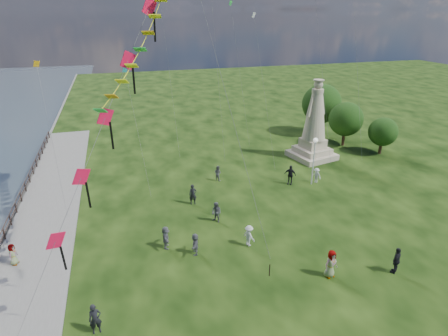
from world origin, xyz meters
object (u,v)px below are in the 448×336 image
object	(u,v)px
person_3	(397,260)
person_10	(13,256)
person_8	(316,175)
lamppost	(315,151)
person_1	(216,212)
person_5	(166,237)
person_11	(195,244)
person_7	(218,173)
person_2	(249,236)
person_0	(95,319)
statue	(314,130)
person_4	(331,264)
person_9	(290,175)
person_6	(193,194)

from	to	relation	value
person_3	person_10	size ratio (longest dim) A/B	1.22
person_8	lamppost	bearing A→B (deg)	-99.79
person_1	person_8	world-z (taller)	person_1
person_1	person_5	bearing A→B (deg)	-96.47
person_1	person_11	xyz separation A→B (m)	(-2.47, -3.60, -0.06)
person_7	person_11	world-z (taller)	person_11
person_2	person_7	bearing A→B (deg)	-28.65
person_0	person_7	size ratio (longest dim) A/B	1.14
statue	person_4	distance (m)	20.72
statue	person_2	distance (m)	18.98
lamppost	person_9	distance (m)	3.16
person_10	statue	bearing A→B (deg)	-49.40
person_7	person_1	bearing A→B (deg)	127.30
person_2	person_3	size ratio (longest dim) A/B	0.86
person_4	person_3	bearing A→B (deg)	-22.95
statue	person_8	size ratio (longest dim) A/B	5.90
statue	person_0	world-z (taller)	statue
lamppost	person_6	xyz separation A→B (m)	(-11.67, -0.74, -2.44)
person_5	person_8	bearing A→B (deg)	-56.90
lamppost	person_0	bearing A→B (deg)	-146.20
person_11	person_0	bearing A→B (deg)	-37.82
lamppost	person_9	xyz separation A→B (m)	(-1.99, 0.59, -2.38)
lamppost	person_6	size ratio (longest dim) A/B	2.57
person_1	person_2	bearing A→B (deg)	-14.95
person_5	person_2	bearing A→B (deg)	-93.86
person_3	person_4	bearing A→B (deg)	-42.09
person_2	person_8	size ratio (longest dim) A/B	1.07
person_1	person_10	xyz separation A→B (m)	(-14.03, -1.57, -0.09)
statue	person_0	xyz separation A→B (m)	(-22.68, -19.15, -2.41)
person_5	person_7	size ratio (longest dim) A/B	1.09
person_10	person_11	world-z (taller)	person_11
lamppost	statue	bearing A→B (deg)	61.54
person_3	person_6	world-z (taller)	person_3
lamppost	person_0	xyz separation A→B (m)	(-19.30, -12.92, -2.47)
person_1	person_3	size ratio (longest dim) A/B	0.92
person_3	person_7	distance (m)	17.97
person_0	person_2	distance (m)	11.37
person_11	person_6	bearing A→B (deg)	-177.87
person_5	person_9	size ratio (longest dim) A/B	0.86
lamppost	person_6	world-z (taller)	lamppost
person_9	person_8	bearing A→B (deg)	32.95
person_1	person_8	bearing A→B (deg)	76.18
person_3	person_6	xyz separation A→B (m)	(-10.40, 12.45, -0.01)
person_7	person_9	distance (m)	6.93
person_1	person_6	size ratio (longest dim) A/B	0.93
lamppost	person_2	bearing A→B (deg)	-139.52
statue	person_1	distance (m)	17.49
person_8	person_9	distance (m)	2.62
person_1	lamppost	bearing A→B (deg)	76.22
person_1	person_9	world-z (taller)	person_9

